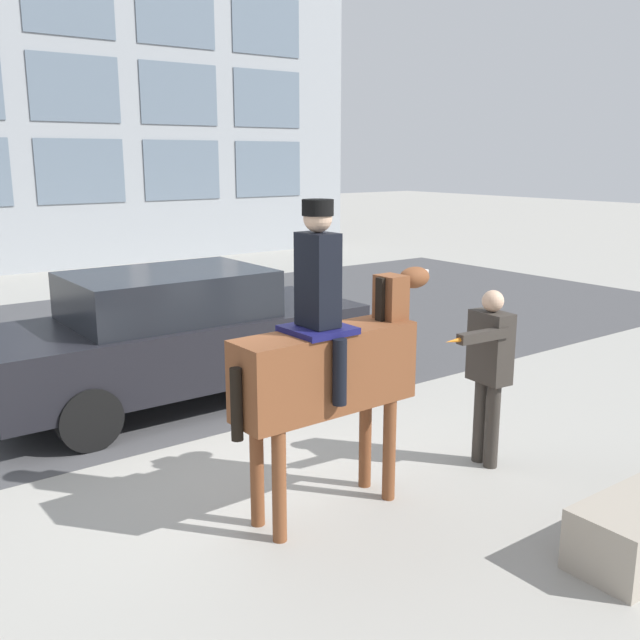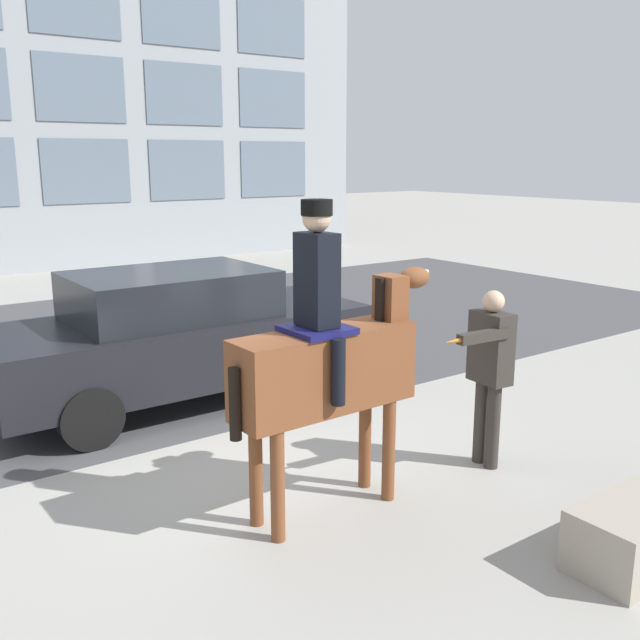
# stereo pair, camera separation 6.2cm
# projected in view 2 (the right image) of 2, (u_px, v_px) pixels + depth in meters

# --- Properties ---
(ground_plane) EXTENTS (80.00, 80.00, 0.00)m
(ground_plane) POSITION_uv_depth(u_px,v_px,m) (241.00, 450.00, 7.12)
(ground_plane) COLOR #9E9B93
(road_surface) EXTENTS (22.66, 8.50, 0.01)m
(road_surface) POSITION_uv_depth(u_px,v_px,m) (86.00, 349.00, 10.87)
(road_surface) COLOR #444447
(road_surface) RESTS_ON ground_plane
(mounted_horse_lead) EXTENTS (1.98, 0.65, 2.55)m
(mounted_horse_lead) POSITION_uv_depth(u_px,v_px,m) (328.00, 360.00, 5.63)
(mounted_horse_lead) COLOR brown
(mounted_horse_lead) RESTS_ON ground_plane
(pedestrian_bystander) EXTENTS (0.85, 0.43, 1.69)m
(pedestrian_bystander) POSITION_uv_depth(u_px,v_px,m) (490.00, 365.00, 6.56)
(pedestrian_bystander) COLOR #332D28
(pedestrian_bystander) RESTS_ON ground_plane
(street_car_near_lane) EXTENTS (4.42, 1.81, 1.58)m
(street_car_near_lane) POSITION_uv_depth(u_px,v_px,m) (178.00, 335.00, 8.38)
(street_car_near_lane) COLOR black
(street_car_near_lane) RESTS_ON ground_plane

